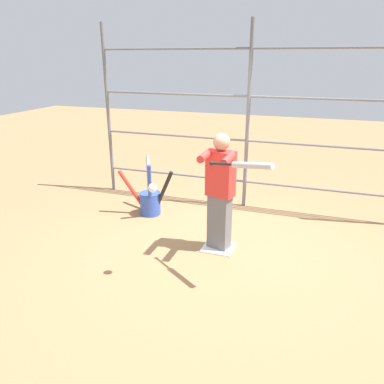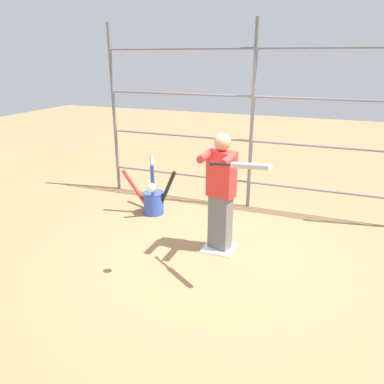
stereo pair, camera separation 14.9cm
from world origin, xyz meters
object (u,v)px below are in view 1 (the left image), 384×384
(batter, at_px, (220,189))
(baseball_bat_swinging, at_px, (247,165))
(bat_bucket, at_px, (150,200))
(softball_in_flight, at_px, (153,188))

(batter, distance_m, baseball_bat_swinging, 0.95)
(batter, height_order, bat_bucket, batter)
(softball_in_flight, relative_size, bat_bucket, 0.11)
(softball_in_flight, bearing_deg, batter, -118.73)
(batter, xyz_separation_m, baseball_bat_swinging, (-0.44, 0.66, 0.53))
(batter, distance_m, softball_in_flight, 1.06)
(baseball_bat_swinging, xyz_separation_m, bat_bucket, (1.78, -1.41, -1.12))
(softball_in_flight, bearing_deg, baseball_bat_swinging, -165.50)
(batter, xyz_separation_m, softball_in_flight, (0.49, 0.90, 0.26))
(baseball_bat_swinging, distance_m, softball_in_flight, 1.00)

